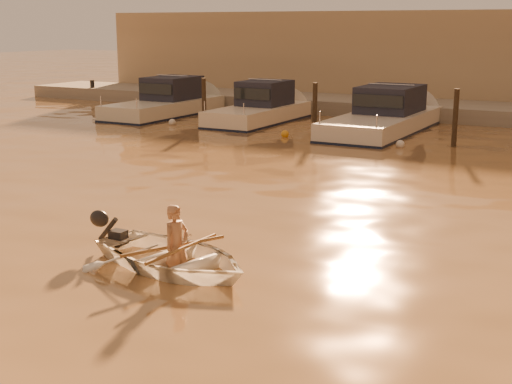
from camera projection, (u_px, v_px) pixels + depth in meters
The scene contains 16 objects.
ground_plane at pixel (278, 259), 12.91m from camera, with size 160.00×160.00×0.00m, color brown.
dinghy at pixel (173, 257), 12.38m from camera, with size 2.31×3.24×0.67m, color white.
person at pixel (177, 246), 12.26m from camera, with size 0.53×0.35×1.46m, color #9F6F4F.
outboard_motor at pixel (117, 237), 13.30m from camera, with size 0.90×0.40×0.70m, color black, non-canonical shape.
oar_port at pixel (183, 248), 12.17m from camera, with size 0.06×0.06×2.10m, color brown.
oar_starboard at pixel (175, 246), 12.30m from camera, with size 0.06×0.06×2.10m, color brown.
moored_boat_0 at pixel (164, 102), 33.03m from camera, with size 2.41×7.61×1.75m, color beige, non-canonical shape.
moored_boat_1 at pixel (258, 108), 30.70m from camera, with size 2.27×6.75×1.75m, color #F0E1C9, non-canonical shape.
moored_boat_2 at pixel (383, 116), 28.06m from camera, with size 2.64×8.72×1.75m, color silver, non-canonical shape.
piling_0 at pixel (204, 105), 29.39m from camera, with size 0.18×0.18×2.20m, color #2D2319.
piling_1 at pixel (315, 112), 27.05m from camera, with size 0.18×0.18×2.20m, color #2D2319.
piling_2 at pixel (455, 121), 24.56m from camera, with size 0.18×0.18×2.20m, color #2D2319.
fender_a at pixel (172, 122), 30.07m from camera, with size 0.30×0.30×0.30m, color silver.
fender_b at pixel (285, 134), 26.89m from camera, with size 0.30×0.30×0.30m, color orange.
fender_c at pixel (400, 144), 24.62m from camera, with size 0.30×0.30×0.30m, color silver.
quay at pixel (501, 118), 31.20m from camera, with size 52.00×4.00×1.00m, color gray.
Camera 1 is at (5.57, -10.95, 4.16)m, focal length 50.00 mm.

